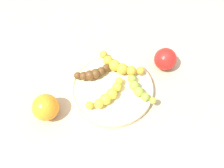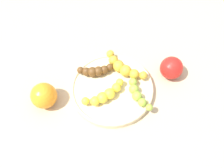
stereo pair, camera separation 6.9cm
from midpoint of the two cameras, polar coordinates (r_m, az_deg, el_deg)
The scene contains 8 objects.
ground_plane at distance 0.72m, azimuth 2.72°, elevation -1.78°, with size 2.40×2.40×0.00m, color tan.
fruit_bowl at distance 0.71m, azimuth 2.76°, elevation -1.30°, with size 0.25×0.25×0.02m.
banana_yellow at distance 0.68m, azimuth 1.21°, elevation -2.83°, with size 0.06×0.14×0.03m.
banana_green at distance 0.69m, azimuth 9.04°, elevation -2.21°, with size 0.12×0.08×0.03m.
banana_spotted at distance 0.73m, azimuth 5.53°, elevation 3.87°, with size 0.16×0.05×0.04m.
banana_overripe at distance 0.72m, azimuth -1.35°, elevation 3.03°, with size 0.08×0.09×0.03m.
apple_red at distance 0.76m, azimuth 16.91°, elevation 3.58°, with size 0.07×0.07×0.07m, color red.
orange_fruit at distance 0.69m, azimuth -13.66°, elevation -3.04°, with size 0.08×0.08×0.08m, color orange.
Camera 2 is at (0.24, -0.27, 0.63)m, focal length 37.32 mm.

